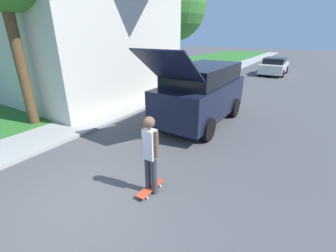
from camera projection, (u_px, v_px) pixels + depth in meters
The scene contains 9 objects.
ground_plane at pixel (81, 200), 4.74m from camera, with size 120.00×120.00×0.00m, color #49494C.
lawn at pixel (79, 92), 13.40m from camera, with size 10.00×80.00×0.08m.
sidewalk at pixel (135, 104), 11.19m from camera, with size 1.80×80.00×0.10m.
house at pixel (70, 12), 12.00m from camera, with size 9.89×8.75×8.29m.
lawn_tree_far at pixel (172, 6), 14.72m from camera, with size 4.54×4.54×7.21m.
suv_parked at pixel (202, 93), 8.53m from camera, with size 2.07×5.23×2.92m.
car_down_street at pixel (274, 66), 19.40m from camera, with size 1.98×4.09×1.41m.
skateboarder at pixel (150, 152), 4.63m from camera, with size 0.41×0.24×1.78m.
skateboard at pixel (150, 188), 4.99m from camera, with size 0.23×0.78×0.10m.
Camera 1 is at (3.60, -2.19, 3.25)m, focal length 24.00 mm.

